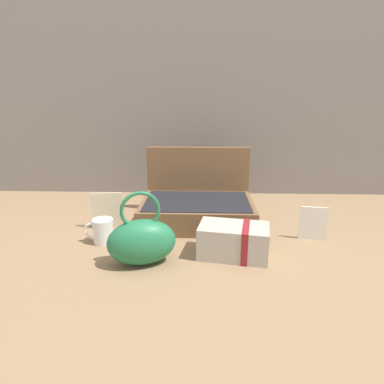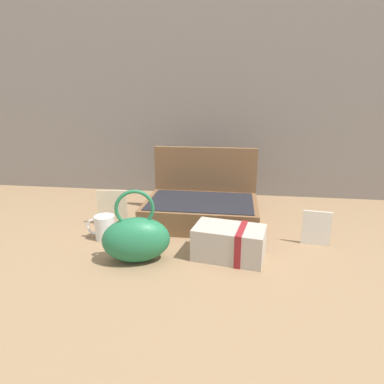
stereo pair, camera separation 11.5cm
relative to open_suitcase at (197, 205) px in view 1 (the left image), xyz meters
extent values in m
plane|color=#8C6D4C|center=(-0.03, -0.15, -0.07)|extent=(6.00, 6.00, 0.00)
cube|color=gray|center=(-0.03, 0.43, 0.63)|extent=(3.20, 0.06, 1.40)
cube|color=brown|center=(0.00, -0.03, -0.02)|extent=(0.45, 0.30, 0.09)
cube|color=black|center=(0.00, -0.03, 0.03)|extent=(0.41, 0.27, 0.00)
cube|color=brown|center=(0.00, 0.13, 0.08)|extent=(0.45, 0.02, 0.29)
ellipsoid|color=#237247|center=(-0.16, -0.37, 0.01)|extent=(0.23, 0.17, 0.14)
torus|color=#237247|center=(-0.16, -0.37, 0.11)|extent=(0.12, 0.04, 0.12)
cube|color=#B2A899|center=(0.12, -0.31, -0.01)|extent=(0.24, 0.16, 0.10)
cube|color=maroon|center=(0.16, -0.31, -0.01)|extent=(0.04, 0.13, 0.11)
cylinder|color=white|center=(-0.33, -0.22, -0.02)|extent=(0.07, 0.07, 0.09)
torus|color=white|center=(-0.37, -0.22, -0.02)|extent=(0.06, 0.01, 0.06)
cube|color=white|center=(0.42, -0.17, 0.00)|extent=(0.09, 0.02, 0.12)
cube|color=beige|center=(-0.35, -0.09, 0.01)|extent=(0.12, 0.02, 0.14)
camera|label=1|loc=(0.02, -1.27, 0.43)|focal=30.63mm
camera|label=2|loc=(0.14, -1.26, 0.43)|focal=30.63mm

